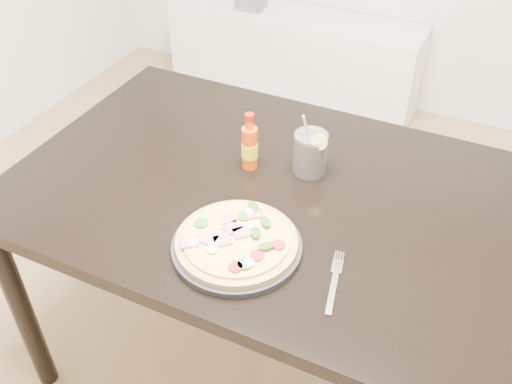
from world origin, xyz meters
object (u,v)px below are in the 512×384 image
at_px(pizza, 236,240).
at_px(fork, 335,280).
at_px(hot_sauce_bottle, 250,147).
at_px(media_console, 293,58).
at_px(dining_table, 275,213).
at_px(cola_cup, 310,154).
at_px(plate, 237,246).

height_order(pizza, fork, pizza).
xyz_separation_m(hot_sauce_bottle, media_console, (-0.53, 1.63, -0.57)).
relative_size(dining_table, hot_sauce_bottle, 8.33).
height_order(dining_table, cola_cup, cola_cup).
height_order(plate, cola_cup, cola_cup).
bearing_deg(media_console, dining_table, -69.41).
bearing_deg(dining_table, hot_sauce_bottle, 149.90).
bearing_deg(pizza, fork, 1.10).
distance_m(plate, fork, 0.24).
height_order(dining_table, fork, fork).
bearing_deg(fork, hot_sauce_bottle, 128.38).
xyz_separation_m(dining_table, plate, (0.01, -0.24, 0.09)).
height_order(plate, fork, plate).
height_order(dining_table, plate, plate).
bearing_deg(cola_cup, pizza, -96.69).
bearing_deg(plate, hot_sauce_bottle, 110.68).
xyz_separation_m(dining_table, fork, (0.25, -0.23, 0.09)).
relative_size(plate, media_console, 0.22).
height_order(plate, pizza, pizza).
height_order(pizza, media_console, pizza).
bearing_deg(hot_sauce_bottle, cola_cup, 19.04).
distance_m(hot_sauce_bottle, fork, 0.46).
height_order(plate, media_console, plate).
bearing_deg(plate, dining_table, 91.87).
distance_m(pizza, fork, 0.24).
distance_m(fork, media_console, 2.18).
distance_m(pizza, media_console, 2.10).
bearing_deg(plate, media_console, 108.43).
bearing_deg(fork, cola_cup, 107.97).
height_order(plate, hot_sauce_bottle, hot_sauce_bottle).
distance_m(pizza, cola_cup, 0.36).
xyz_separation_m(dining_table, pizza, (0.01, -0.24, 0.11)).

